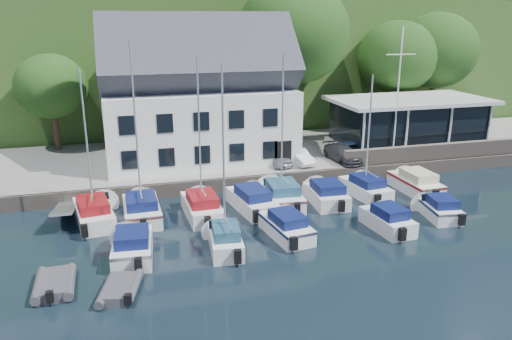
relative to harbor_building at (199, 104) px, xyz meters
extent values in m
plane|color=black|center=(7.00, -16.50, -5.35)|extent=(180.00, 180.00, 0.00)
cube|color=gray|center=(7.00, 1.00, -4.85)|extent=(60.00, 13.00, 1.00)
cube|color=#6E6258|center=(7.00, -5.50, -4.85)|extent=(60.00, 0.30, 1.00)
cube|color=#29501E|center=(7.00, 45.50, 2.65)|extent=(160.00, 75.00, 16.00)
cube|color=#6E6258|center=(19.00, -5.10, -3.75)|extent=(18.00, 0.50, 1.20)
imported|color=#B8B8BD|center=(5.28, -3.18, -3.76)|extent=(1.78, 3.61, 1.18)
imported|color=white|center=(6.99, -3.41, -3.80)|extent=(1.56, 3.47, 1.10)
imported|color=#303035|center=(10.50, -3.68, -3.75)|extent=(2.08, 4.27, 1.20)
imported|color=#294D7D|center=(11.63, -2.86, -3.74)|extent=(1.98, 3.73, 1.21)
camera|label=1|loc=(-5.95, -37.75, 6.37)|focal=35.00mm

